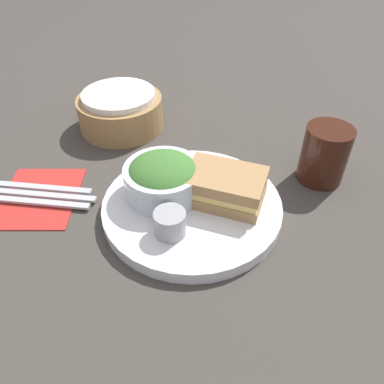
% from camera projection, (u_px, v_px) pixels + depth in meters
% --- Properties ---
extents(ground_plane, '(4.00, 4.00, 0.00)m').
position_uv_depth(ground_plane, '(192.00, 211.00, 0.61)').
color(ground_plane, '#3D3833').
extents(plate, '(0.28, 0.28, 0.02)m').
position_uv_depth(plate, '(192.00, 206.00, 0.60)').
color(plate, silver).
rests_on(plate, ground_plane).
extents(sandwich, '(0.14, 0.12, 0.05)m').
position_uv_depth(sandwich, '(225.00, 187.00, 0.58)').
color(sandwich, '#A37A4C').
rests_on(sandwich, plate).
extents(salad_bowl, '(0.12, 0.12, 0.07)m').
position_uv_depth(salad_bowl, '(163.00, 177.00, 0.59)').
color(salad_bowl, silver).
rests_on(salad_bowl, plate).
extents(dressing_cup, '(0.05, 0.05, 0.04)m').
position_uv_depth(dressing_cup, '(170.00, 223.00, 0.53)').
color(dressing_cup, '#99999E').
rests_on(dressing_cup, plate).
extents(orange_wedge, '(0.04, 0.04, 0.04)m').
position_uv_depth(orange_wedge, '(200.00, 166.00, 0.63)').
color(orange_wedge, orange).
rests_on(orange_wedge, plate).
extents(drink_glass, '(0.08, 0.08, 0.10)m').
position_uv_depth(drink_glass, '(324.00, 154.00, 0.64)').
color(drink_glass, '#38190F').
rests_on(drink_glass, ground_plane).
extents(bread_basket, '(0.17, 0.17, 0.08)m').
position_uv_depth(bread_basket, '(120.00, 111.00, 0.78)').
color(bread_basket, '#997547').
rests_on(bread_basket, ground_plane).
extents(napkin, '(0.13, 0.15, 0.00)m').
position_uv_depth(napkin, '(39.00, 197.00, 0.63)').
color(napkin, '#B22823').
rests_on(napkin, ground_plane).
extents(fork, '(0.19, 0.04, 0.01)m').
position_uv_depth(fork, '(34.00, 202.00, 0.61)').
color(fork, '#B2B2B7').
rests_on(fork, napkin).
extents(knife, '(0.20, 0.04, 0.01)m').
position_uv_depth(knife, '(38.00, 195.00, 0.63)').
color(knife, '#B2B2B7').
rests_on(knife, napkin).
extents(spoon, '(0.17, 0.03, 0.01)m').
position_uv_depth(spoon, '(43.00, 188.00, 0.64)').
color(spoon, '#B2B2B7').
rests_on(spoon, napkin).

